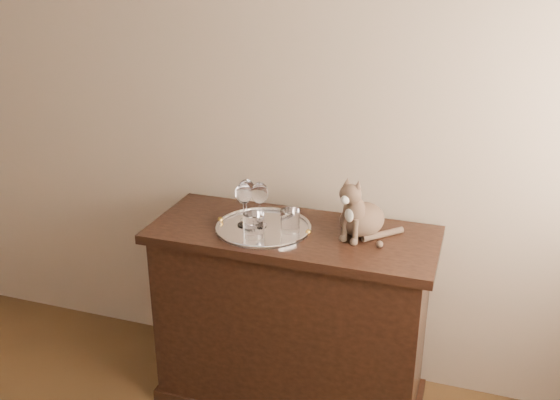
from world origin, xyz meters
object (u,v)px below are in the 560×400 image
(sideboard, at_px, (292,318))
(tumbler_c, at_px, (290,221))
(wine_glass_a, at_px, (247,200))
(wine_glass_d, at_px, (260,204))
(tray, at_px, (263,229))
(wine_glass_c, at_px, (244,205))
(tumbler_b, at_px, (254,225))
(cat, at_px, (363,204))

(sideboard, relative_size, tumbler_c, 13.08)
(wine_glass_a, bearing_deg, tumbler_c, -11.22)
(sideboard, distance_m, wine_glass_d, 0.55)
(tray, relative_size, wine_glass_d, 2.07)
(tray, relative_size, wine_glass_a, 2.14)
(tray, relative_size, wine_glass_c, 2.13)
(wine_glass_d, height_order, tumbler_b, wine_glass_d)
(sideboard, height_order, tray, tray)
(wine_glass_c, height_order, cat, cat)
(wine_glass_d, bearing_deg, tumbler_c, -3.92)
(wine_glass_c, bearing_deg, tray, -1.18)
(sideboard, height_order, cat, cat)
(wine_glass_c, relative_size, cat, 0.70)
(wine_glass_a, bearing_deg, cat, 4.52)
(wine_glass_d, bearing_deg, sideboard, 4.78)
(wine_glass_a, bearing_deg, tray, -28.44)
(tray, height_order, tumbler_b, tumbler_b)
(wine_glass_a, height_order, tumbler_b, wine_glass_a)
(sideboard, bearing_deg, wine_glass_a, 174.66)
(tray, bearing_deg, wine_glass_c, 178.82)
(tumbler_c, distance_m, cat, 0.31)
(wine_glass_d, bearing_deg, cat, 9.50)
(wine_glass_d, xyz_separation_m, tumbler_c, (0.13, -0.01, -0.05))
(wine_glass_a, height_order, cat, cat)
(wine_glass_d, distance_m, tumbler_b, 0.12)
(tray, height_order, cat, cat)
(tumbler_b, bearing_deg, wine_glass_c, 130.90)
(tumbler_b, relative_size, cat, 0.37)
(wine_glass_d, bearing_deg, tumbler_b, -83.31)
(cat, bearing_deg, tumbler_c, -144.97)
(wine_glass_d, height_order, tumbler_c, wine_glass_d)
(tray, bearing_deg, wine_glass_a, 151.56)
(cat, bearing_deg, tray, -148.04)
(tumbler_c, xyz_separation_m, cat, (0.28, 0.08, 0.08))
(tumbler_b, distance_m, cat, 0.45)
(wine_glass_c, bearing_deg, tumbler_c, 2.09)
(wine_glass_a, distance_m, cat, 0.49)
(wine_glass_a, bearing_deg, sideboard, -5.34)
(tray, xyz_separation_m, wine_glass_c, (-0.09, 0.00, 0.10))
(wine_glass_c, distance_m, cat, 0.49)
(sideboard, distance_m, tumbler_c, 0.48)
(wine_glass_a, bearing_deg, wine_glass_d, -24.17)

